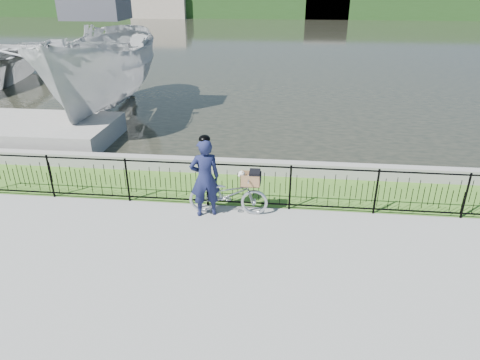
# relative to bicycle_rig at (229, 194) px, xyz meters

# --- Properties ---
(ground) EXTENTS (120.00, 120.00, 0.00)m
(ground) POSITION_rel_bicycle_rig_xyz_m (0.43, -1.27, -0.50)
(ground) COLOR gray
(ground) RESTS_ON ground
(grass_strip) EXTENTS (60.00, 2.00, 0.01)m
(grass_strip) POSITION_rel_bicycle_rig_xyz_m (0.43, 1.33, -0.50)
(grass_strip) COLOR #426E22
(grass_strip) RESTS_ON ground
(water) EXTENTS (120.00, 120.00, 0.00)m
(water) POSITION_rel_bicycle_rig_xyz_m (0.43, 31.73, -0.50)
(water) COLOR black
(water) RESTS_ON ground
(quay_wall) EXTENTS (60.00, 0.30, 0.40)m
(quay_wall) POSITION_rel_bicycle_rig_xyz_m (0.43, 2.33, -0.30)
(quay_wall) COLOR gray
(quay_wall) RESTS_ON ground
(fence) EXTENTS (14.00, 0.06, 1.15)m
(fence) POSITION_rel_bicycle_rig_xyz_m (0.43, 0.33, 0.07)
(fence) COLOR black
(fence) RESTS_ON ground
(far_treeline) EXTENTS (120.00, 6.00, 3.00)m
(far_treeline) POSITION_rel_bicycle_rig_xyz_m (0.43, 58.73, 1.00)
(far_treeline) COLOR #23461A
(far_treeline) RESTS_ON ground
(far_building_left) EXTENTS (8.00, 4.00, 4.00)m
(far_building_left) POSITION_rel_bicycle_rig_xyz_m (-17.57, 56.73, 1.50)
(far_building_left) COLOR #A69786
(far_building_left) RESTS_ON ground
(far_building_right) EXTENTS (6.00, 3.00, 3.20)m
(far_building_right) POSITION_rel_bicycle_rig_xyz_m (6.43, 57.23, 1.10)
(far_building_right) COLOR #A69786
(far_building_right) RESTS_ON ground
(bicycle_rig) EXTENTS (1.87, 0.65, 1.13)m
(bicycle_rig) POSITION_rel_bicycle_rig_xyz_m (0.00, 0.00, 0.00)
(bicycle_rig) COLOR silver
(bicycle_rig) RESTS_ON ground
(cyclist) EXTENTS (0.80, 0.65, 1.97)m
(cyclist) POSITION_rel_bicycle_rig_xyz_m (-0.53, -0.14, 0.46)
(cyclist) COLOR #161B3E
(cyclist) RESTS_ON ground
(boat_near) EXTENTS (4.03, 9.32, 5.32)m
(boat_near) POSITION_rel_bicycle_rig_xyz_m (-5.89, 7.39, 1.39)
(boat_near) COLOR #B3B4B4
(boat_near) RESTS_ON water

